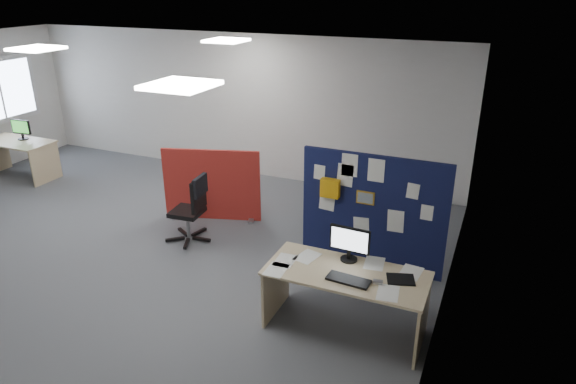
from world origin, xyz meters
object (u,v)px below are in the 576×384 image
(navy_divider, at_px, (371,212))
(monitor_main, at_px, (350,242))
(main_desk, at_px, (347,284))
(red_divider, at_px, (212,186))
(monitor_second, at_px, (21,129))
(second_desk, at_px, (19,150))
(office_chair, at_px, (193,205))

(navy_divider, bearing_deg, monitor_main, -86.92)
(main_desk, bearing_deg, navy_divider, 94.92)
(monitor_main, bearing_deg, red_divider, 151.64)
(monitor_main, relative_size, monitor_second, 1.07)
(navy_divider, xyz_separation_m, red_divider, (-2.70, 0.46, -0.22))
(main_desk, relative_size, monitor_second, 4.04)
(red_divider, distance_m, second_desk, 4.45)
(navy_divider, height_order, main_desk, navy_divider)
(red_divider, bearing_deg, main_desk, -50.45)
(red_divider, height_order, office_chair, red_divider)
(second_desk, bearing_deg, monitor_main, -14.31)
(main_desk, xyz_separation_m, monitor_main, (-0.06, 0.21, 0.39))
(navy_divider, height_order, monitor_second, navy_divider)
(navy_divider, relative_size, monitor_second, 4.50)
(monitor_main, distance_m, red_divider, 3.24)
(second_desk, bearing_deg, navy_divider, -5.24)
(navy_divider, relative_size, monitor_main, 4.22)
(office_chair, bearing_deg, main_desk, -27.51)
(navy_divider, distance_m, monitor_main, 1.20)
(main_desk, height_order, second_desk, same)
(monitor_second, bearing_deg, office_chair, -17.30)
(office_chair, bearing_deg, monitor_second, 161.44)
(navy_divider, distance_m, monitor_second, 7.13)
(monitor_second, bearing_deg, red_divider, -7.90)
(monitor_main, distance_m, office_chair, 2.77)
(main_desk, height_order, monitor_main, monitor_main)
(main_desk, xyz_separation_m, second_desk, (-7.26, 2.05, -0.01))
(monitor_main, bearing_deg, second_desk, 168.14)
(navy_divider, bearing_deg, second_desk, 174.76)
(monitor_second, bearing_deg, navy_divider, -10.17)
(navy_divider, xyz_separation_m, office_chair, (-2.54, -0.31, -0.22))
(main_desk, height_order, red_divider, red_divider)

